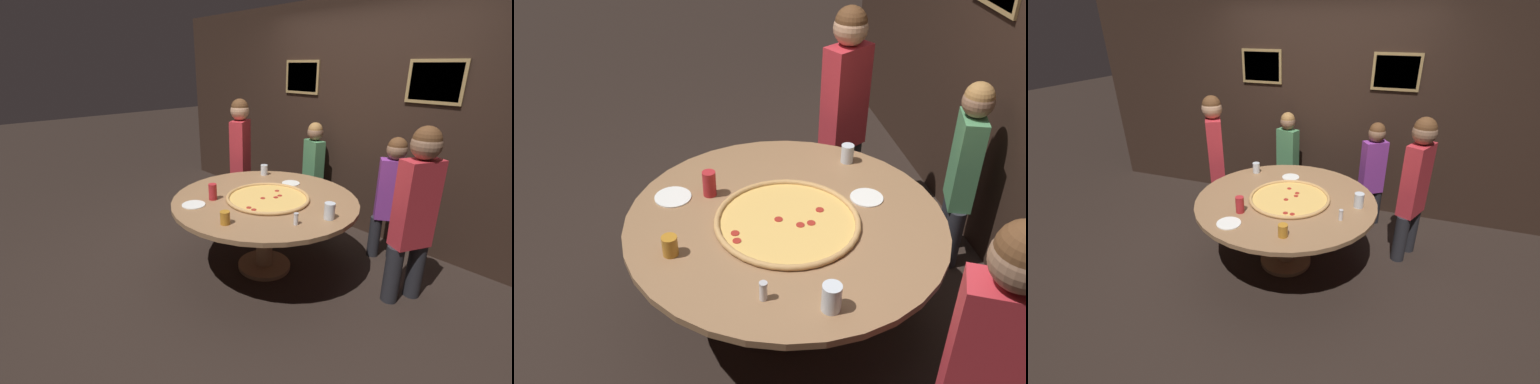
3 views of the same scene
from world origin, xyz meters
TOP-DOWN VIEW (x-y plane):
  - ground_plane at (0.00, 0.00)m, footprint 24.00×24.00m
  - back_wall at (0.00, 1.45)m, footprint 6.40×0.08m
  - dining_table at (0.00, 0.00)m, footprint 1.71×1.71m
  - giant_pizza at (0.04, -0.00)m, footprint 0.77×0.77m
  - drink_cup_beside_pizza at (0.19, -0.61)m, footprint 0.08×0.08m
  - drink_cup_centre_back at (0.68, 0.06)m, footprint 0.09×0.09m
  - drink_cup_near_right at (-0.51, 0.48)m, footprint 0.08×0.08m
  - drink_cup_far_right at (-0.30, -0.38)m, footprint 0.07×0.07m
  - white_plate_near_front at (-0.11, 0.48)m, footprint 0.18×0.18m
  - white_plate_beside_cup at (-0.30, -0.58)m, footprint 0.21×0.21m
  - condiment_shaker at (0.57, -0.21)m, footprint 0.04×0.04m
  - diner_side_right at (-1.10, 0.63)m, footprint 0.31×0.40m
  - diner_centre_back at (-0.39, 1.20)m, footprint 0.33×0.21m
  - diner_side_left at (0.70, 1.05)m, footprint 0.33×0.27m
  - diner_far_right at (1.15, 0.54)m, footprint 0.28×0.39m

SIDE VIEW (x-z plane):
  - ground_plane at x=0.00m, z-range 0.00..0.00m
  - dining_table at x=0.00m, z-range 0.25..0.99m
  - diner_centre_back at x=-0.39m, z-range 0.08..1.34m
  - diner_side_left at x=0.70m, z-range 0.09..1.35m
  - white_plate_near_front at x=-0.11m, z-range 0.74..0.75m
  - white_plate_beside_cup at x=-0.30m, z-range 0.74..0.75m
  - giant_pizza at x=0.04m, z-range 0.74..0.77m
  - condiment_shaker at x=0.57m, z-range 0.74..0.84m
  - drink_cup_beside_pizza at x=0.19m, z-range 0.74..0.85m
  - drink_cup_near_right at x=-0.51m, z-range 0.74..0.85m
  - drink_cup_centre_back at x=0.68m, z-range 0.74..0.87m
  - drink_cup_far_right at x=-0.30m, z-range 0.74..0.89m
  - diner_far_right at x=1.15m, z-range 0.10..1.59m
  - diner_side_right at x=-1.10m, z-range 0.10..1.62m
  - back_wall at x=0.00m, z-range 0.00..2.60m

